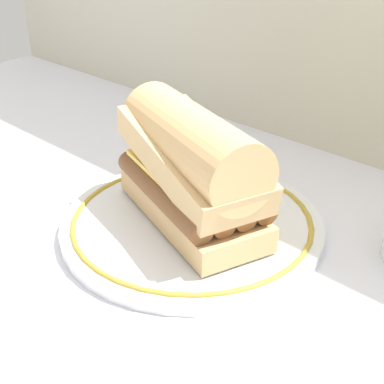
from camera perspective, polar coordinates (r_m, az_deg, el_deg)
name	(u,v)px	position (r m, az deg, el deg)	size (l,w,h in m)	color
ground_plane	(185,250)	(0.55, -0.75, -6.10)	(1.50, 1.50, 0.00)	silver
plate	(192,223)	(0.57, 0.00, -3.26)	(0.27, 0.27, 0.01)	white
sausage_sandwich	(192,166)	(0.54, 0.00, 2.75)	(0.21, 0.14, 0.12)	tan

